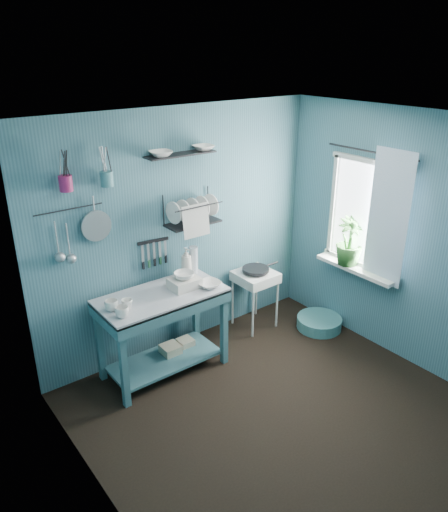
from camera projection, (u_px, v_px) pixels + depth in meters
floor at (277, 411)px, 4.45m from camera, size 3.20×3.20×0.00m
ceiling at (292, 124)px, 3.47m from camera, size 3.20×3.20×0.00m
wall_back at (181, 233)px, 5.05m from camera, size 3.20×0.00×3.20m
wall_left at (95, 356)px, 3.06m from camera, size 0.00×3.00×3.00m
wall_right at (403, 241)px, 4.85m from camera, size 0.00×3.00×3.00m
work_counter at (163, 333)px, 4.84m from camera, size 1.26×0.72×0.85m
mug_left at (122, 312)px, 4.27m from camera, size 0.12×0.12×0.10m
mug_mid at (127, 304)px, 4.40m from camera, size 0.14×0.14×0.09m
mug_right at (112, 305)px, 4.37m from camera, size 0.17×0.17×0.10m
wash_tub at (184, 283)px, 4.78m from camera, size 0.28×0.22×0.10m
tub_bowl at (184, 275)px, 4.74m from camera, size 0.20×0.19×0.06m
soap_bottle at (186, 262)px, 4.99m from camera, size 0.12×0.12×0.30m
water_bottle at (193, 260)px, 5.07m from camera, size 0.09×0.09×0.28m
counter_bowl at (209, 284)px, 4.80m from camera, size 0.22×0.22×0.05m
hotplate_stand at (255, 299)px, 5.68m from camera, size 0.49×0.49×0.67m
frying_pan at (256, 269)px, 5.53m from camera, size 0.30×0.30×0.03m
knife_strip at (153, 241)px, 4.84m from camera, size 0.32×0.06×0.03m
dish_rack at (193, 209)px, 4.88m from camera, size 0.58×0.30×0.32m
upper_shelf at (181, 154)px, 4.64m from camera, size 0.70×0.19×0.01m
shelf_bowl_left at (161, 158)px, 4.52m from camera, size 0.23×0.23×0.05m
shelf_bowl_right at (204, 155)px, 4.80m from camera, size 0.20×0.20×0.05m
utensil_cup_magenta at (66, 183)px, 4.07m from camera, size 0.11×0.11×0.13m
utensil_cup_teal at (107, 179)px, 4.28m from camera, size 0.11×0.11×0.13m
colander at (96, 226)px, 4.39m from camera, size 0.28×0.03×0.28m
ladle_outer at (57, 238)px, 4.22m from camera, size 0.01×0.01×0.30m
ladle_inner at (68, 240)px, 4.28m from camera, size 0.01×0.01×0.30m
hook_rail at (69, 209)px, 4.21m from camera, size 0.60×0.01×0.01m
window_glass at (366, 215)px, 5.11m from camera, size 0.00×1.10×1.10m
windowsill at (355, 269)px, 5.30m from camera, size 0.16×0.95×0.04m
curtain at (388, 219)px, 4.84m from camera, size 0.00×1.35×1.35m
curtain_rod at (371, 152)px, 4.83m from camera, size 0.02×1.05×0.02m
potted_plant at (349, 241)px, 5.27m from camera, size 0.37×0.37×0.52m
storage_tin_large at (171, 355)px, 5.05m from camera, size 0.18×0.18×0.22m
storage_tin_small at (186, 347)px, 5.19m from camera, size 0.15×0.15×0.20m
floor_basin at (319, 323)px, 5.72m from camera, size 0.51×0.51×0.13m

